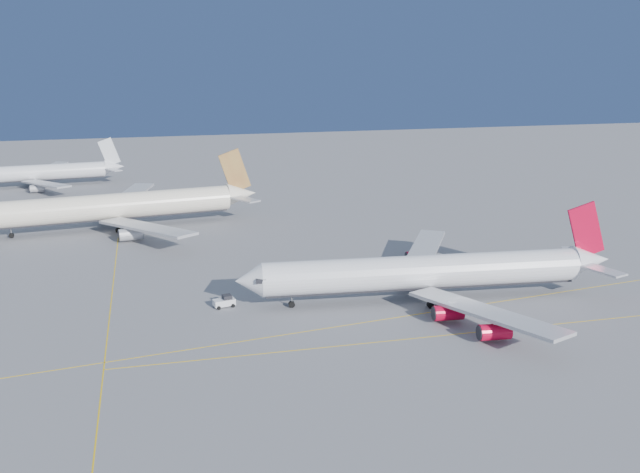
{
  "coord_description": "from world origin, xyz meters",
  "views": [
    {
      "loc": [
        -32.38,
        -108.92,
        43.45
      ],
      "look_at": [
        -0.16,
        22.6,
        7.0
      ],
      "focal_mm": 40.0,
      "sensor_mm": 36.0,
      "label": 1
    }
  ],
  "objects_px": {
    "airliner_virgin": "(431,272)",
    "airliner_etihad": "(120,206)",
    "airliner_third": "(36,173)",
    "pushback_tug": "(225,301)"
  },
  "relations": [
    {
      "from": "airliner_third",
      "to": "airliner_virgin",
      "type": "bearing_deg",
      "value": -63.52
    },
    {
      "from": "airliner_third",
      "to": "pushback_tug",
      "type": "distance_m",
      "value": 129.97
    },
    {
      "from": "airliner_virgin",
      "to": "airliner_etihad",
      "type": "height_order",
      "value": "airliner_etihad"
    },
    {
      "from": "pushback_tug",
      "to": "airliner_virgin",
      "type": "bearing_deg",
      "value": -20.09
    },
    {
      "from": "airliner_virgin",
      "to": "pushback_tug",
      "type": "xyz_separation_m",
      "value": [
        -35.56,
        5.01,
        -4.1
      ]
    },
    {
      "from": "airliner_etihad",
      "to": "pushback_tug",
      "type": "height_order",
      "value": "airliner_etihad"
    },
    {
      "from": "airliner_third",
      "to": "pushback_tug",
      "type": "relative_size",
      "value": 13.88
    },
    {
      "from": "airliner_third",
      "to": "pushback_tug",
      "type": "height_order",
      "value": "airliner_third"
    },
    {
      "from": "airliner_virgin",
      "to": "airliner_etihad",
      "type": "xyz_separation_m",
      "value": [
        -54.16,
        65.44,
        0.47
      ]
    },
    {
      "from": "airliner_etihad",
      "to": "airliner_third",
      "type": "relative_size",
      "value": 1.27
    }
  ]
}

